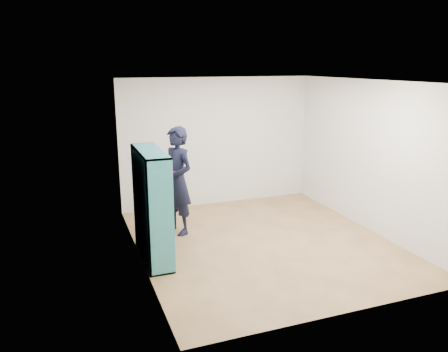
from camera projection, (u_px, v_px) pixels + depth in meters
name	position (u px, v px, depth m)	size (l,w,h in m)	color
floor	(263.00, 242.00, 7.20)	(4.50, 4.50, 0.00)	brown
ceiling	(267.00, 81.00, 6.54)	(4.50, 4.50, 0.00)	white
wall_left	(138.00, 177.00, 6.20)	(0.02, 4.50, 2.60)	silver
wall_right	(370.00, 156.00, 7.54)	(0.02, 4.50, 2.60)	silver
wall_back	(218.00, 142.00, 8.91)	(4.00, 0.02, 2.60)	silver
wall_front	(353.00, 209.00, 4.83)	(4.00, 0.02, 2.60)	silver
bookshelf	(150.00, 207.00, 6.41)	(0.36, 1.25, 1.66)	teal
person	(177.00, 181.00, 7.40)	(0.68, 0.80, 1.85)	black
smartphone	(167.00, 174.00, 7.34)	(0.06, 0.07, 0.13)	silver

